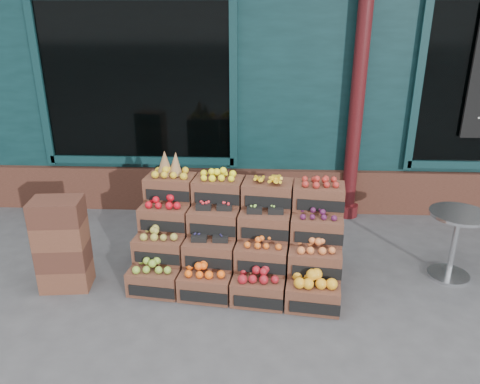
{
  "coord_description": "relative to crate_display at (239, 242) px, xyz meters",
  "views": [
    {
      "loc": [
        0.01,
        -3.84,
        2.66
      ],
      "look_at": [
        -0.2,
        0.7,
        0.85
      ],
      "focal_mm": 35.0,
      "sensor_mm": 36.0,
      "label": 1
    }
  ],
  "objects": [
    {
      "name": "shop_facade",
      "position": [
        0.2,
        4.68,
        2.0
      ],
      "size": [
        12.0,
        6.24,
        4.8
      ],
      "color": "#0C272A",
      "rests_on": "ground"
    },
    {
      "name": "crate_display",
      "position": [
        0.0,
        0.0,
        0.0
      ],
      "size": [
        2.16,
        1.25,
        1.29
      ],
      "rotation": [
        0.0,
        0.0,
        -0.13
      ],
      "color": "brown",
      "rests_on": "ground"
    },
    {
      "name": "shopkeeper",
      "position": [
        -1.83,
        2.21,
        0.52
      ],
      "size": [
        0.69,
        0.48,
        1.83
      ],
      "primitive_type": "imported",
      "rotation": [
        0.0,
        0.0,
        3.08
      ],
      "color": "#14471E",
      "rests_on": "ground"
    },
    {
      "name": "bistro_table",
      "position": [
        2.22,
        0.09,
        0.06
      ],
      "size": [
        0.58,
        0.58,
        0.73
      ],
      "rotation": [
        0.0,
        0.0,
        -0.16
      ],
      "color": "#B9BBC0",
      "rests_on": "ground"
    },
    {
      "name": "ground",
      "position": [
        0.2,
        -0.44,
        -0.4
      ],
      "size": [
        60.0,
        60.0,
        0.0
      ],
      "primitive_type": "plane",
      "color": "#414144",
      "rests_on": "ground"
    },
    {
      "name": "spare_crates",
      "position": [
        -1.73,
        -0.28,
        0.08
      ],
      "size": [
        0.51,
        0.38,
        0.95
      ],
      "rotation": [
        0.0,
        0.0,
        0.1
      ],
      "color": "brown",
      "rests_on": "ground"
    }
  ]
}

